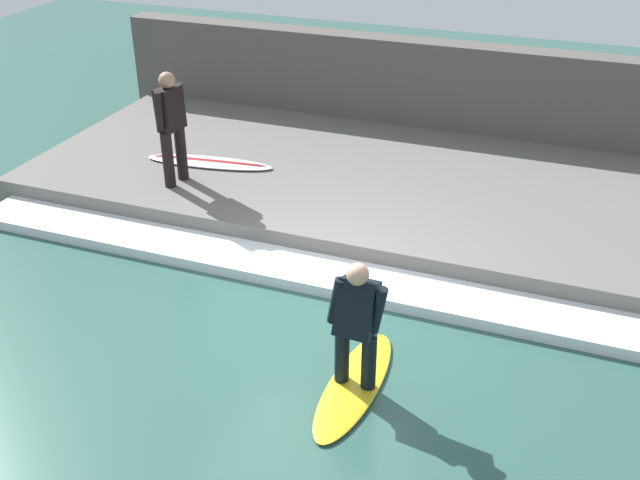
{
  "coord_description": "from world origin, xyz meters",
  "views": [
    {
      "loc": [
        -6.83,
        -2.74,
        5.09
      ],
      "look_at": [
        0.48,
        0.0,
        0.7
      ],
      "focal_mm": 42.0,
      "sensor_mm": 36.0,
      "label": 1
    }
  ],
  "objects": [
    {
      "name": "ground_plane",
      "position": [
        0.0,
        0.0,
        0.0
      ],
      "size": [
        28.0,
        28.0,
        0.0
      ],
      "primitive_type": "plane",
      "color": "#2D564C"
    },
    {
      "name": "concrete_ledge",
      "position": [
        3.28,
        0.0,
        0.18
      ],
      "size": [
        4.4,
        10.93,
        0.35
      ],
      "primitive_type": "cube",
      "color": "#66635E",
      "rests_on": "ground_plane"
    },
    {
      "name": "back_wall",
      "position": [
        5.73,
        0.0,
        0.91
      ],
      "size": [
        0.5,
        11.48,
        1.82
      ],
      "primitive_type": "cube",
      "color": "#544F49",
      "rests_on": "ground_plane"
    },
    {
      "name": "wave_foam_crest",
      "position": [
        0.7,
        0.0,
        0.07
      ],
      "size": [
        0.76,
        10.39,
        0.14
      ],
      "primitive_type": "cube",
      "color": "silver",
      "rests_on": "ground_plane"
    },
    {
      "name": "surfboard_riding",
      "position": [
        -1.12,
        -0.98,
        0.03
      ],
      "size": [
        1.86,
        0.58,
        0.06
      ],
      "color": "yellow",
      "rests_on": "ground_plane"
    },
    {
      "name": "surfer_riding",
      "position": [
        -1.12,
        -0.98,
        0.85
      ],
      "size": [
        0.42,
        0.61,
        1.42
      ],
      "color": "black",
      "rests_on": "surfboard_riding"
    },
    {
      "name": "surfer_waiting_near",
      "position": [
        1.97,
        2.84,
        1.3
      ],
      "size": [
        0.57,
        0.32,
        1.68
      ],
      "color": "black",
      "rests_on": "concrete_ledge"
    },
    {
      "name": "surfboard_waiting_near",
      "position": [
        2.75,
        2.71,
        0.38
      ],
      "size": [
        0.71,
        2.11,
        0.07
      ],
      "color": "silver",
      "rests_on": "concrete_ledge"
    }
  ]
}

